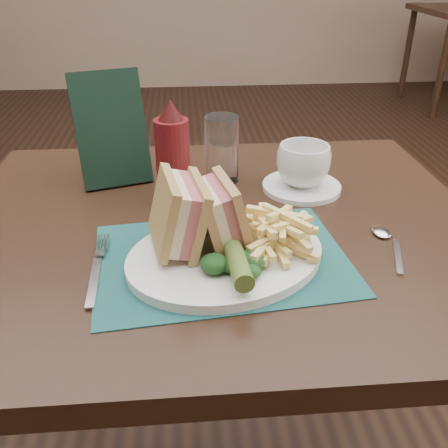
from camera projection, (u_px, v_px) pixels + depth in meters
name	position (u px, v px, depth m)	size (l,w,h in m)	color
floor	(209.00, 347.00, 1.65)	(7.00, 7.00, 0.00)	black
wall_back	(188.00, 87.00, 4.69)	(6.00, 6.00, 0.00)	tan
table_main	(220.00, 379.00, 1.03)	(0.90, 0.75, 0.75)	black
placemat	(222.00, 259.00, 0.75)	(0.37, 0.27, 0.00)	#174C48
plate	(226.00, 256.00, 0.74)	(0.30, 0.24, 0.01)	white
sandwich_half_a	(164.00, 215.00, 0.71)	(0.06, 0.12, 0.10)	tan
sandwich_half_b	(205.00, 215.00, 0.72)	(0.06, 0.10, 0.09)	tan
kale_garnish	(234.00, 265.00, 0.68)	(0.11, 0.08, 0.03)	#133514
pickle_spear	(237.00, 260.00, 0.68)	(0.03, 0.03, 0.12)	#476325
fries_pile	(276.00, 226.00, 0.74)	(0.18, 0.20, 0.06)	#F2D879
fork	(97.00, 267.00, 0.72)	(0.03, 0.17, 0.01)	silver
spoon	(392.00, 246.00, 0.77)	(0.03, 0.15, 0.01)	silver
saucer	(301.00, 187.00, 0.96)	(0.15, 0.15, 0.01)	white
coffee_cup	(303.00, 165.00, 0.94)	(0.10, 0.10, 0.08)	white
drinking_glass	(222.00, 149.00, 0.97)	(0.07, 0.07, 0.13)	white
ketchup_bottle	(172.00, 151.00, 0.88)	(0.06, 0.06, 0.19)	#560E12
check_presenter	(111.00, 129.00, 0.95)	(0.13, 0.01, 0.22)	black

